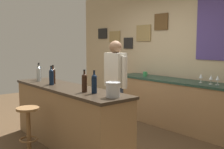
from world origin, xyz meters
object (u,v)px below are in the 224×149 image
object	(u,v)px
bar_stool	(28,123)
wine_glass_a	(201,76)
wine_glass_b	(211,78)
bartender	(115,82)
wine_bottle_f	(94,83)
wine_glass_c	(218,78)
wine_bottle_e	(84,82)
coffee_mug	(145,74)
wine_bottle_c	(53,75)
wine_bottle_b	(39,73)
wine_bottle_d	(51,76)
wine_bottle_a	(39,72)
ice_bucket	(113,89)

from	to	relation	value
bar_stool	wine_glass_a	bearing A→B (deg)	68.99
bar_stool	wine_glass_b	bearing A→B (deg)	64.91
bartender	wine_glass_b	world-z (taller)	bartender
wine_bottle_f	wine_glass_c	bearing A→B (deg)	73.94
wine_bottle_e	wine_bottle_f	distance (m)	0.16
wine_glass_c	coffee_mug	xyz separation A→B (m)	(-1.58, -0.04, -0.06)
wine_bottle_c	wine_bottle_f	bearing A→B (deg)	0.71
bartender	wine_bottle_b	size ratio (longest dim) A/B	5.29
wine_bottle_b	bar_stool	bearing A→B (deg)	-34.23
wine_bottle_b	wine_bottle_f	xyz separation A→B (m)	(1.54, 0.07, 0.00)
wine_bottle_c	wine_bottle_e	distance (m)	0.96
wine_glass_a	wine_glass_b	world-z (taller)	same
wine_bottle_f	wine_bottle_d	bearing A→B (deg)	-174.72
wine_bottle_a	wine_bottle_b	size ratio (longest dim) A/B	1.00
wine_bottle_a	wine_bottle_d	distance (m)	0.74
bartender	coffee_mug	bearing A→B (deg)	110.54
wine_bottle_b	wine_bottle_f	bearing A→B (deg)	2.61
wine_bottle_d	bar_stool	bearing A→B (deg)	-62.58
wine_bottle_e	ice_bucket	size ratio (longest dim) A/B	1.63
wine_bottle_a	wine_glass_a	size ratio (longest dim) A/B	1.97
wine_bottle_b	wine_glass_a	distance (m)	2.81
bartender	wine_bottle_e	distance (m)	0.98
wine_bottle_c	wine_glass_a	xyz separation A→B (m)	(1.39, 2.09, -0.05)
bar_stool	wine_glass_c	distance (m)	3.03
wine_glass_a	wine_glass_b	size ratio (longest dim) A/B	1.00
wine_bottle_d	bartender	bearing A→B (deg)	62.95
ice_bucket	coffee_mug	size ratio (longest dim) A/B	1.50
wine_bottle_a	wine_bottle_b	bearing A→B (deg)	-25.81
wine_bottle_d	wine_glass_b	xyz separation A→B (m)	(1.50, 2.14, -0.05)
bar_stool	wine_bottle_f	world-z (taller)	wine_bottle_f
wine_bottle_a	wine_glass_a	bearing A→B (deg)	45.27
bar_stool	ice_bucket	xyz separation A→B (m)	(1.12, 0.62, 0.56)
wine_bottle_b	wine_glass_b	distance (m)	2.92
wine_glass_c	wine_glass_b	bearing A→B (deg)	-174.14
wine_glass_a	wine_glass_c	size ratio (longest dim) A/B	1.00
wine_bottle_d	wine_glass_a	size ratio (longest dim) A/B	1.97
wine_glass_a	wine_glass_c	world-z (taller)	same
wine_glass_a	wine_glass_b	bearing A→B (deg)	-9.01
wine_bottle_d	coffee_mug	distance (m)	2.11
wine_bottle_f	wine_glass_a	xyz separation A→B (m)	(0.27, 2.07, -0.05)
wine_bottle_f	bartender	bearing A→B (deg)	123.31
wine_bottle_d	wine_bottle_e	size ratio (longest dim) A/B	1.00
wine_bottle_b	wine_glass_c	world-z (taller)	wine_bottle_b
wine_bottle_d	coffee_mug	size ratio (longest dim) A/B	2.45
wine_bottle_b	ice_bucket	distance (m)	1.90
wine_bottle_c	wine_glass_c	size ratio (longest dim) A/B	1.97
wine_bottle_d	ice_bucket	bearing A→B (deg)	4.76
wine_bottle_f	wine_glass_a	world-z (taller)	wine_bottle_f
bartender	wine_glass_c	distance (m)	1.67
wine_glass_a	wine_glass_c	bearing A→B (deg)	-3.91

